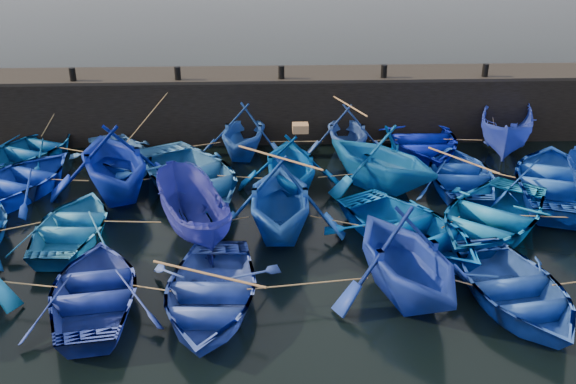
{
  "coord_description": "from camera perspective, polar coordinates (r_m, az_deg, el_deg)",
  "views": [
    {
      "loc": [
        -0.72,
        -14.87,
        9.01
      ],
      "look_at": [
        0.0,
        3.2,
        0.7
      ],
      "focal_mm": 40.0,
      "sensor_mm": 36.0,
      "label": 1
    }
  ],
  "objects": [
    {
      "name": "boat_1",
      "position": [
        24.18,
        -14.63,
        3.14
      ],
      "size": [
        4.87,
        5.39,
        0.92
      ],
      "primitive_type": "imported",
      "rotation": [
        0.0,
        0.0,
        0.49
      ],
      "color": "#3163BA",
      "rests_on": "ground"
    },
    {
      "name": "bollard_3",
      "position": [
        25.66,
        8.53,
        10.57
      ],
      "size": [
        0.24,
        0.24,
        0.5
      ],
      "primitive_type": "cylinder",
      "color": "black",
      "rests_on": "quay_top"
    },
    {
      "name": "boat_11",
      "position": [
        22.57,
        15.12,
        1.57
      ],
      "size": [
        3.78,
        4.93,
        0.95
      ],
      "primitive_type": "imported",
      "rotation": [
        0.0,
        0.0,
        3.03
      ],
      "color": "navy",
      "rests_on": "ground"
    },
    {
      "name": "wooden_crate",
      "position": [
        20.67,
        1.11,
        5.72
      ],
      "size": [
        0.51,
        0.44,
        0.27
      ],
      "primitive_type": "cube",
      "color": "#976A41",
      "rests_on": "boat_9"
    },
    {
      "name": "boat_3",
      "position": [
        24.55,
        5.25,
        5.47
      ],
      "size": [
        3.25,
        3.75,
        1.95
      ],
      "primitive_type": "imported",
      "rotation": [
        0.0,
        0.0,
        0.01
      ],
      "color": "#264999",
      "rests_on": "ground"
    },
    {
      "name": "boat_17",
      "position": [
        18.38,
        10.8,
        -3.29
      ],
      "size": [
        5.69,
        6.18,
        1.05
      ],
      "primitive_type": "imported",
      "rotation": [
        0.0,
        0.0,
        0.54
      ],
      "color": "#0045A0",
      "rests_on": "ground"
    },
    {
      "name": "boat_24",
      "position": [
        16.49,
        19.54,
        -8.09
      ],
      "size": [
        3.95,
        5.03,
        0.95
      ],
      "primitive_type": "imported",
      "rotation": [
        0.0,
        0.0,
        0.16
      ],
      "color": "#1B419F",
      "rests_on": "ground"
    },
    {
      "name": "loose_oars",
      "position": [
        19.68,
        4.38,
        2.46
      ],
      "size": [
        10.3,
        12.17,
        1.48
      ],
      "color": "#99724C",
      "rests_on": "ground"
    },
    {
      "name": "boat_7",
      "position": [
        21.58,
        -15.26,
        2.82
      ],
      "size": [
        5.76,
        6.13,
        2.58
      ],
      "primitive_type": "imported",
      "rotation": [
        0.0,
        0.0,
        3.53
      ],
      "color": "#091F97",
      "rests_on": "ground"
    },
    {
      "name": "quay_top",
      "position": [
        26.18,
        -0.65,
        10.42
      ],
      "size": [
        26.0,
        2.5,
        0.12
      ],
      "primitive_type": "cube",
      "color": "black",
      "rests_on": "quay_wall"
    },
    {
      "name": "boat_14",
      "position": [
        19.48,
        -18.55,
        -2.84
      ],
      "size": [
        3.19,
        4.31,
        0.86
      ],
      "primitive_type": "imported",
      "rotation": [
        0.0,
        0.0,
        3.09
      ],
      "color": "#1E6AAF",
      "rests_on": "ground"
    },
    {
      "name": "boat_9",
      "position": [
        21.08,
        0.26,
        2.59
      ],
      "size": [
        3.63,
        4.18,
        2.16
      ],
      "primitive_type": "imported",
      "rotation": [
        0.0,
        0.0,
        3.17
      ],
      "color": "#014399",
      "rests_on": "ground"
    },
    {
      "name": "boat_0",
      "position": [
        25.81,
        -21.82,
        3.56
      ],
      "size": [
        4.98,
        5.6,
        0.96
      ],
      "primitive_type": "imported",
      "rotation": [
        0.0,
        0.0,
        2.7
      ],
      "color": "navy",
      "rests_on": "ground"
    },
    {
      "name": "boat_6",
      "position": [
        22.97,
        -22.89,
        0.92
      ],
      "size": [
        5.26,
        5.94,
        1.02
      ],
      "primitive_type": "imported",
      "rotation": [
        0.0,
        0.0,
        2.7
      ],
      "color": "#0A2899",
      "rests_on": "ground"
    },
    {
      "name": "boat_5",
      "position": [
        25.94,
        18.88,
        5.31
      ],
      "size": [
        3.6,
        5.46,
        1.98
      ],
      "primitive_type": "imported",
      "rotation": [
        0.0,
        0.0,
        -0.36
      ],
      "color": "#2338B3",
      "rests_on": "ground"
    },
    {
      "name": "boat_10",
      "position": [
        21.6,
        8.31,
        3.15
      ],
      "size": [
        5.85,
        5.9,
        2.35
      ],
      "primitive_type": "imported",
      "rotation": [
        0.0,
        0.0,
        3.87
      ],
      "color": "#0955A4",
      "rests_on": "ground"
    },
    {
      "name": "ground",
      "position": [
        17.4,
        0.43,
        -6.51
      ],
      "size": [
        120.0,
        120.0,
        0.0
      ],
      "primitive_type": "plane",
      "color": "black",
      "rests_on": "ground"
    },
    {
      "name": "boat_18",
      "position": [
        19.64,
        17.53,
        -2.04
      ],
      "size": [
        6.38,
        6.62,
        1.12
      ],
      "primitive_type": "imported",
      "rotation": [
        0.0,
        0.0,
        -0.68
      ],
      "color": "#0859A0",
      "rests_on": "ground"
    },
    {
      "name": "quay_wall",
      "position": [
        26.54,
        -0.64,
        7.68
      ],
      "size": [
        26.0,
        2.5,
        2.5
      ],
      "primitive_type": "cube",
      "color": "black",
      "rests_on": "ground"
    },
    {
      "name": "boat_12",
      "position": [
        22.88,
        22.81,
        1.07
      ],
      "size": [
        5.77,
        6.75,
        1.18
      ],
      "primitive_type": "imported",
      "rotation": [
        0.0,
        0.0,
        2.8
      ],
      "color": "#1344BB",
      "rests_on": "ground"
    },
    {
      "name": "boat_16",
      "position": [
        18.44,
        -0.77,
        -0.43
      ],
      "size": [
        3.99,
        4.59,
        2.37
      ],
      "primitive_type": "imported",
      "rotation": [
        0.0,
        0.0,
        -0.02
      ],
      "color": "#113F9F",
      "rests_on": "ground"
    },
    {
      "name": "boat_22",
      "position": [
        15.51,
        -7.02,
        -8.86
      ],
      "size": [
        3.61,
        4.86,
        0.97
      ],
      "primitive_type": "imported",
      "rotation": [
        0.0,
        0.0,
        -0.06
      ],
      "color": "#29429B",
      "rests_on": "ground"
    },
    {
      "name": "boat_4",
      "position": [
        25.25,
        11.7,
        4.64
      ],
      "size": [
        3.97,
        5.54,
        1.15
      ],
      "primitive_type": "imported",
      "rotation": [
        0.0,
        0.0,
        -0.0
      ],
      "color": "#000C89",
      "rests_on": "ground"
    },
    {
      "name": "boat_15",
      "position": [
        18.49,
        -8.55,
        -1.81
      ],
      "size": [
        3.09,
        4.68,
        1.69
      ],
      "primitive_type": "imported",
      "rotation": [
        0.0,
        0.0,
        3.5
      ],
      "color": "navy",
      "rests_on": "ground"
    },
    {
      "name": "bollard_2",
      "position": [
        25.24,
        -0.59,
        10.6
      ],
      "size": [
        0.24,
        0.24,
        0.5
      ],
      "primitive_type": "cylinder",
      "color": "black",
      "rests_on": "quay_top"
    },
    {
      "name": "boat_8",
      "position": [
        21.65,
        -8.68,
        1.52
      ],
      "size": [
        6.38,
        7.02,
        1.19
      ],
      "primitive_type": "imported",
      "rotation": [
        0.0,
        0.0,
        0.5
      ],
      "color": "#2562B0",
      "rests_on": "ground"
    },
    {
      "name": "bollard_1",
      "position": [
        25.44,
        -9.79,
        10.36
      ],
      "size": [
        0.24,
        0.24,
        0.5
      ],
      "primitive_type": "cylinder",
      "color": "black",
      "rests_on": "quay_top"
    },
    {
      "name": "boat_21",
      "position": [
        16.22,
        -16.72,
        -8.32
      ],
      "size": [
        3.76,
        4.82,
        0.91
      ],
      "primitive_type": "imported",
      "rotation": [
        0.0,
        0.0,
        3.29
      ],
      "color": "navy",
      "rests_on": "ground"
    },
    {
      "name": "bollard_0",
      "position": [
        26.25,
        -18.6,
        9.89
      ],
      "size": [
        0.24,
        0.24,
        0.5
      ],
      "primitive_type": "cylinder",
      "color": "black",
      "rests_on": "quay_top"
    },
    {
      "name": "bollard_4",
      "position": [
        26.69,
        17.13,
        10.31
      ],
      "size": [
        0.24,
        0.24,
        0.5
      ],
      "primitive_type": "cylinder",
      "color": "black",
      "rests_on": "quay_top"
    },
    {
      "name": "boat_2",
      "position": [
        24.38,
        -3.98,
        5.49
      ],
      "size": [
        3.95,
        4.38,
        2.03
      ],
      "primitive_type": "imported",
      "rotation": [
        0.0,
        0.0,
        -0.17
      ],
      "color": "#1B469F",
      "rests_on": "ground"
    },
    {
      "name": "mooring_ropes",
      "position": [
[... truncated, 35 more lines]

